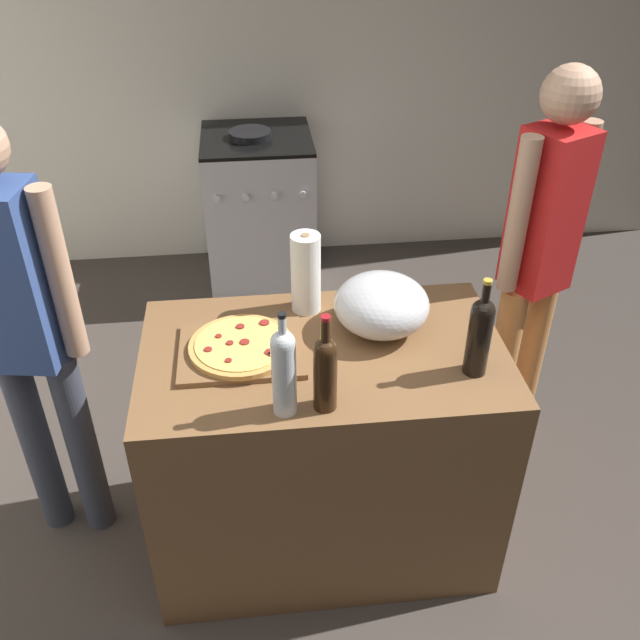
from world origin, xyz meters
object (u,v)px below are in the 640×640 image
Objects in this scene: person_in_stripes at (24,324)px; stove at (260,211)px; wine_bottle_amber at (325,370)px; wine_bottle_clear at (284,369)px; mixing_bowl at (382,305)px; person_in_red at (538,255)px; wine_bottle_green at (480,333)px; paper_towel_roll at (306,273)px; pizza at (241,345)px.

stove is at bearing 65.73° from person_in_stripes.
wine_bottle_amber is 0.34× the size of stove.
wine_bottle_amber is 0.19× the size of person_in_stripes.
stove is (-0.01, 2.24, -0.59)m from wine_bottle_clear.
person_in_red is at bearing 25.82° from mixing_bowl.
wine_bottle_clear is (-0.60, -0.12, 0.01)m from wine_bottle_green.
stove is at bearing 93.18° from wine_bottle_amber.
wine_bottle_clear is at bearing -132.96° from mixing_bowl.
person_in_red is at bearing 8.17° from person_in_stripes.
wine_bottle_clear is at bearing -145.52° from person_in_red.
paper_towel_roll is at bearing 78.07° from wine_bottle_clear.
wine_bottle_amber is 0.19× the size of person_in_red.
wine_bottle_clear reaches higher than paper_towel_roll.
wine_bottle_green is at bearing 10.99° from wine_bottle_clear.
person_in_stripes reaches higher than wine_bottle_clear.
stove is (-0.36, 1.86, -0.53)m from mixing_bowl.
wine_bottle_amber is at bearing -166.95° from wine_bottle_green.
pizza is at bearing 112.70° from wine_bottle_clear.
paper_towel_roll is at bearing -86.06° from stove.
wine_bottle_green is at bearing -74.09° from stove.
paper_towel_roll is 0.94m from person_in_stripes.
person_in_red reaches higher than wine_bottle_amber.
stove is 1.91m from person_in_red.
person_in_red is (0.66, 0.32, -0.03)m from mixing_bowl.
wine_bottle_clear reaches higher than pizza.
pizza is at bearing -134.39° from paper_towel_roll.
mixing_bowl reaches higher than pizza.
wine_bottle_amber is at bearing 2.30° from wine_bottle_clear.
person_in_stripes reaches higher than stove.
wine_bottle_amber is at bearing -89.32° from paper_towel_roll.
mixing_bowl reaches higher than stove.
person_in_stripes is 1.85m from person_in_red.
paper_towel_roll is 0.52m from wine_bottle_amber.
mixing_bowl is 0.74m from person_in_red.
wine_bottle_clear is 0.21× the size of person_in_stripes.
pizza is 0.38m from wine_bottle_amber.
paper_towel_roll is at bearing 45.61° from pizza.
pizza is at bearing 129.96° from wine_bottle_amber.
paper_towel_roll is 0.92m from person_in_red.
person_in_stripes is at bearing 155.44° from wine_bottle_amber.
stove is at bearing 90.18° from wine_bottle_clear.
wine_bottle_green is (0.49, -0.41, 0.00)m from paper_towel_roll.
pizza is 1.21m from person_in_red.
person_in_red is at bearing 54.33° from wine_bottle_green.
wine_bottle_clear is at bearing -101.93° from paper_towel_roll.
person_in_red is at bearing 19.77° from pizza.
wine_bottle_amber is (-0.48, -0.11, -0.01)m from wine_bottle_green.
paper_towel_roll is at bearing 147.58° from mixing_bowl.
wine_bottle_clear is 0.20× the size of person_in_red.
person_in_red reaches higher than pizza.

